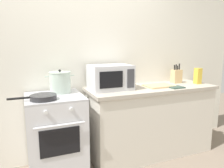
# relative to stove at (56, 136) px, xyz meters

# --- Properties ---
(back_wall) EXTENTS (4.40, 0.10, 2.50)m
(back_wall) POSITION_rel_stove_xyz_m (0.65, 0.37, 0.79)
(back_wall) COLOR silver
(back_wall) RESTS_ON ground_plane
(lower_cabinet_right) EXTENTS (1.64, 0.56, 0.88)m
(lower_cabinet_right) POSITION_rel_stove_xyz_m (1.25, 0.02, -0.02)
(lower_cabinet_right) COLOR beige
(lower_cabinet_right) RESTS_ON ground_plane
(countertop_right) EXTENTS (1.70, 0.60, 0.04)m
(countertop_right) POSITION_rel_stove_xyz_m (1.25, 0.02, 0.44)
(countertop_right) COLOR #ADA393
(countertop_right) RESTS_ON lower_cabinet_right
(stove) EXTENTS (0.60, 0.64, 0.92)m
(stove) POSITION_rel_stove_xyz_m (0.00, 0.00, 0.00)
(stove) COLOR silver
(stove) RESTS_ON ground_plane
(stock_pot) EXTENTS (0.33, 0.24, 0.27)m
(stock_pot) POSITION_rel_stove_xyz_m (0.09, 0.12, 0.58)
(stock_pot) COLOR #B9CDBD
(stock_pot) RESTS_ON stove
(frying_pan) EXTENTS (0.46, 0.26, 0.05)m
(frying_pan) POSITION_rel_stove_xyz_m (-0.13, -0.14, 0.48)
(frying_pan) COLOR #28282B
(frying_pan) RESTS_ON stove
(microwave) EXTENTS (0.50, 0.37, 0.30)m
(microwave) POSITION_rel_stove_xyz_m (0.68, 0.08, 0.61)
(microwave) COLOR silver
(microwave) RESTS_ON countertop_right
(cutting_board) EXTENTS (0.36, 0.26, 0.02)m
(cutting_board) POSITION_rel_stove_xyz_m (1.34, 0.00, 0.47)
(cutting_board) COLOR tan
(cutting_board) RESTS_ON countertop_right
(knife_block) EXTENTS (0.13, 0.10, 0.28)m
(knife_block) POSITION_rel_stove_xyz_m (1.73, 0.14, 0.56)
(knife_block) COLOR tan
(knife_block) RESTS_ON countertop_right
(pasta_box) EXTENTS (0.08, 0.08, 0.22)m
(pasta_box) POSITION_rel_stove_xyz_m (1.96, -0.03, 0.57)
(pasta_box) COLOR gold
(pasta_box) RESTS_ON countertop_right
(oven_mitt) EXTENTS (0.18, 0.14, 0.02)m
(oven_mitt) POSITION_rel_stove_xyz_m (1.49, -0.16, 0.47)
(oven_mitt) COLOR #384C42
(oven_mitt) RESTS_ON countertop_right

